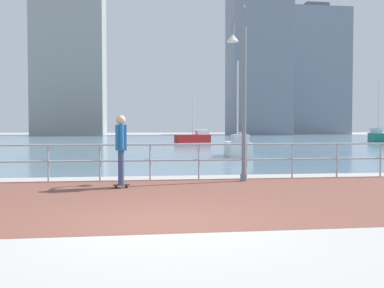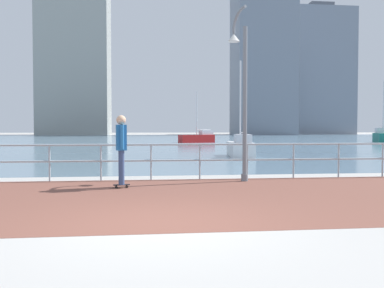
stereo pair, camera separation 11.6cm
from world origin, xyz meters
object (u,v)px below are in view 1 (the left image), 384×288
(lamppost, at_px, (240,85))
(sailboat_white, at_px, (378,137))
(sailboat_ivory, at_px, (238,148))
(sailboat_blue, at_px, (194,138))
(skateboarder, at_px, (121,144))

(lamppost, bearing_deg, sailboat_white, 53.56)
(sailboat_ivory, distance_m, sailboat_white, 28.64)
(lamppost, bearing_deg, sailboat_blue, 84.73)
(sailboat_blue, height_order, sailboat_white, sailboat_white)
(lamppost, xyz_separation_m, skateboarder, (-3.26, -1.15, -1.60))
(skateboarder, relative_size, sailboat_white, 0.28)
(lamppost, distance_m, sailboat_blue, 32.76)
(lamppost, relative_size, sailboat_ivory, 0.98)
(skateboarder, distance_m, sailboat_white, 40.43)
(lamppost, relative_size, sailboat_white, 0.75)
(sailboat_blue, relative_size, sailboat_white, 0.82)
(sailboat_blue, bearing_deg, sailboat_ivory, -91.87)
(skateboarder, xyz_separation_m, sailboat_blue, (6.26, 33.70, -0.57))
(lamppost, height_order, skateboarder, lamppost)
(lamppost, relative_size, sailboat_blue, 0.92)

